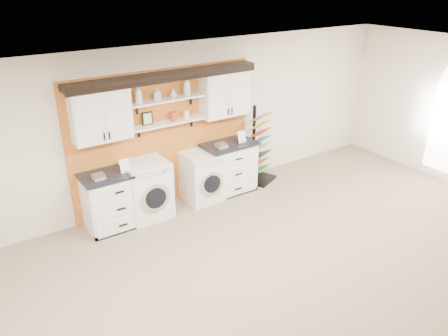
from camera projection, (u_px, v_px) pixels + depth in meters
floor at (326, 334)px, 5.07m from camera, size 10.00×10.00×0.00m
ceiling at (356, 100)px, 3.92m from camera, size 10.00×10.00×0.00m
wall_back at (163, 127)px, 7.52m from camera, size 10.00×0.00×10.00m
accent_panel at (165, 138)px, 7.57m from camera, size 3.40×0.07×2.40m
upper_cabinet_left at (101, 114)px, 6.59m from camera, size 0.90×0.35×0.84m
upper_cabinet_right at (224, 93)px, 7.74m from camera, size 0.90×0.35×0.84m
shelf_lower at (168, 123)px, 7.31m from camera, size 1.32×0.28×0.03m
shelf_upper at (167, 100)px, 7.15m from camera, size 1.32×0.28×0.03m
crown_molding at (165, 75)px, 6.99m from camera, size 3.30×0.41×0.13m
picture_frame at (147, 118)px, 7.12m from camera, size 0.18×0.02×0.22m
canister_red at (173, 116)px, 7.33m from camera, size 0.11×0.11×0.16m
canister_cream at (186, 114)px, 7.46m from camera, size 0.10×0.10×0.14m
base_cabinet_left at (114, 200)px, 7.05m from camera, size 0.98×0.66×0.96m
base_cabinet_right at (229, 167)px, 8.20m from camera, size 0.99×0.66×0.97m
washer at (147, 189)px, 7.34m from camera, size 0.72×0.71×1.00m
dryer at (202, 176)px, 7.91m from camera, size 0.65×0.71×0.91m
sample_rack at (260, 157)px, 8.60m from camera, size 0.70×0.65×1.53m
soap_bottle_a at (138, 94)px, 6.83m from camera, size 0.14×0.14×0.30m
soap_bottle_b at (158, 94)px, 7.02m from camera, size 0.13×0.13×0.21m
soap_bottle_c at (173, 93)px, 7.17m from camera, size 0.16×0.16×0.15m
soap_bottle_d at (187, 86)px, 7.27m from camera, size 0.17×0.17×0.33m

